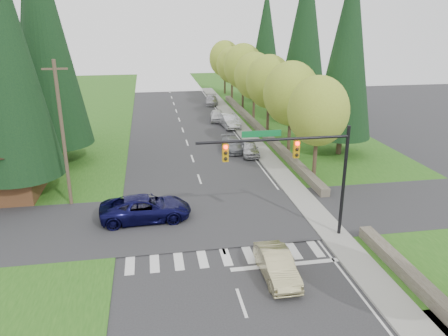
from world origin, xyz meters
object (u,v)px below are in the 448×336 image
object	(u,v)px
parked_car_b	(233,145)
parked_car_e	(212,100)
parked_car_a	(249,148)
parked_car_c	(229,121)
suv_navy	(146,208)
sedan_champagne	(277,265)
parked_car_d	(217,116)

from	to	relation	value
parked_car_b	parked_car_e	xyz separation A→B (m)	(1.40, 23.96, 0.02)
parked_car_a	parked_car_c	world-z (taller)	parked_car_c
parked_car_e	parked_car_b	bearing A→B (deg)	-85.91
parked_car_a	suv_navy	bearing A→B (deg)	-124.56
sedan_champagne	parked_car_c	distance (m)	31.86
sedan_champagne	parked_car_a	distance (m)	20.72
sedan_champagne	suv_navy	xyz separation A→B (m)	(-6.49, 7.87, 0.12)
sedan_champagne	suv_navy	world-z (taller)	suv_navy
suv_navy	parked_car_e	xyz separation A→B (m)	(9.90, 38.21, -0.17)
sedan_champagne	parked_car_b	xyz separation A→B (m)	(2.02, 22.13, -0.07)
parked_car_b	parked_car_c	bearing A→B (deg)	78.96
suv_navy	parked_car_a	distance (m)	15.93
suv_navy	parked_car_d	world-z (taller)	suv_navy
parked_car_b	parked_car_c	xyz separation A→B (m)	(1.40, 9.55, 0.17)
parked_car_c	parked_car_e	bearing A→B (deg)	84.56
parked_car_c	parked_car_a	bearing A→B (deg)	-96.13
suv_navy	parked_car_d	size ratio (longest dim) A/B	1.46
parked_car_c	parked_car_d	world-z (taller)	parked_car_c
suv_navy	parked_car_e	distance (m)	39.48
parked_car_b	parked_car_c	world-z (taller)	parked_car_c
suv_navy	parked_car_c	xyz separation A→B (m)	(9.90, 23.80, -0.02)
parked_car_b	parked_car_d	bearing A→B (deg)	85.21
sedan_champagne	parked_car_a	xyz separation A→B (m)	(3.28, 20.46, -0.00)
sedan_champagne	parked_car_c	bearing A→B (deg)	83.07
parked_car_a	parked_car_c	xyz separation A→B (m)	(0.14, 11.22, 0.10)
parked_car_e	parked_car_a	bearing A→B (deg)	-82.87
sedan_champagne	suv_navy	bearing A→B (deg)	128.71
parked_car_a	parked_car_e	size ratio (longest dim) A/B	0.91
parked_car_c	parked_car_d	bearing A→B (deg)	99.10
sedan_champagne	parked_car_c	world-z (taller)	parked_car_c
sedan_champagne	parked_car_a	world-z (taller)	sedan_champagne
parked_car_c	parked_car_e	size ratio (longest dim) A/B	1.08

